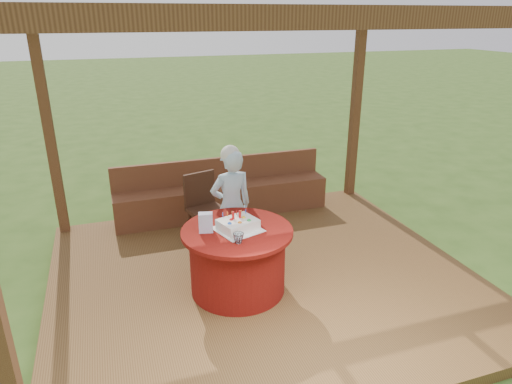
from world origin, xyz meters
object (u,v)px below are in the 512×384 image
at_px(gift_bag, 206,223).
at_px(elderly_woman, 231,204).
at_px(birthday_cake, 238,225).
at_px(table, 238,259).
at_px(chair, 204,204).
at_px(bench, 223,197).
at_px(drinking_glass, 238,238).

bearing_deg(gift_bag, elderly_woman, 66.92).
height_order(birthday_cake, gift_bag, gift_bag).
height_order(table, birthday_cake, birthday_cake).
xyz_separation_m(chair, gift_bag, (-0.23, -1.18, 0.31)).
bearing_deg(elderly_woman, birthday_cake, -99.99).
bearing_deg(bench, birthday_cake, -100.09).
xyz_separation_m(table, birthday_cake, (0.01, -0.00, 0.39)).
distance_m(table, gift_bag, 0.53).
height_order(elderly_woman, birthday_cake, elderly_woman).
relative_size(chair, birthday_cake, 1.70).
distance_m(table, elderly_woman, 0.74).
bearing_deg(table, drinking_glass, -103.75).
distance_m(chair, gift_bag, 1.24).
height_order(birthday_cake, drinking_glass, birthday_cake).
distance_m(birthday_cake, drinking_glass, 0.28).
xyz_separation_m(gift_bag, drinking_glass, (0.23, -0.33, -0.05)).
height_order(chair, gift_bag, gift_bag).
relative_size(elderly_woman, gift_bag, 7.04).
xyz_separation_m(elderly_woman, birthday_cake, (-0.11, -0.65, 0.05)).
bearing_deg(drinking_glass, chair, 89.98).
height_order(bench, birthday_cake, birthday_cake).
bearing_deg(gift_bag, chair, 91.35).
bearing_deg(chair, drinking_glass, -90.02).
distance_m(elderly_woman, birthday_cake, 0.66).
height_order(bench, gift_bag, gift_bag).
bearing_deg(gift_bag, drinking_glass, -41.77).
height_order(chair, birthday_cake, birthday_cake).
bearing_deg(drinking_glass, bench, 79.24).
bearing_deg(drinking_glass, elderly_woman, 78.38).
xyz_separation_m(bench, table, (-0.35, -1.91, 0.09)).
bearing_deg(chair, elderly_woman, -72.42).
distance_m(bench, gift_bag, 2.04).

